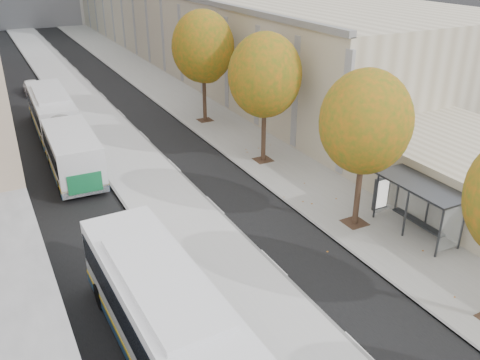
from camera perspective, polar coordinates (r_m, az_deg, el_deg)
bus_platform at (r=41.27m, az=-15.83°, el=6.52°), size 4.25×150.00×0.15m
sidewalk at (r=43.46m, az=-5.46°, el=8.23°), size 4.75×150.00×0.08m
building_tan at (r=73.28m, az=-6.14°, el=18.22°), size 18.00×92.00×8.00m
bus_shelter at (r=24.74m, az=19.91°, el=-1.25°), size 1.90×4.40×2.53m
tree_c at (r=23.55m, az=13.92°, el=6.32°), size 4.20×4.20×7.28m
tree_d at (r=30.52m, az=2.80°, el=11.65°), size 4.40×4.40×7.60m
tree_e at (r=38.35m, az=-4.18°, el=14.70°), size 4.60×4.60×7.92m
bus_far at (r=35.59m, az=-19.58°, el=5.59°), size 2.95×16.99×2.82m
distant_car at (r=50.84m, az=-22.31°, el=9.63°), size 1.55×3.61×1.22m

